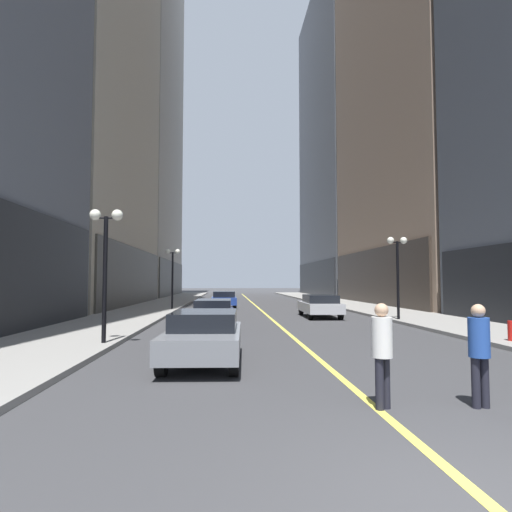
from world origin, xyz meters
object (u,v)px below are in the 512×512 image
object	(u,v)px
car_navy	(213,314)
car_blue	(224,299)
street_lamp_left_far	(173,265)
fire_hydrant_right	(512,333)
car_grey	(204,335)
street_lamp_left_near	(106,246)
street_lamp_right_mid	(397,259)
pedestrian_in_blue_hoodie	(479,347)
car_silver	(320,305)
pedestrian_in_white_shirt	(382,347)

from	to	relation	value
car_navy	car_blue	distance (m)	15.62
street_lamp_left_far	fire_hydrant_right	bearing A→B (deg)	-52.88
street_lamp_left_far	car_grey	bearing A→B (deg)	-80.53
fire_hydrant_right	car_navy	bearing A→B (deg)	153.51
street_lamp_left_near	street_lamp_right_mid	distance (m)	15.02
car_grey	pedestrian_in_blue_hoodie	xyz separation A→B (m)	(4.79, -4.26, 0.28)
car_blue	street_lamp_left_near	xyz separation A→B (m)	(-3.66, -20.16, 2.54)
pedestrian_in_blue_hoodie	street_lamp_left_far	bearing A→B (deg)	108.51
street_lamp_right_mid	fire_hydrant_right	bearing A→B (deg)	-86.54
car_silver	street_lamp_right_mid	world-z (taller)	street_lamp_right_mid
car_blue	street_lamp_left_near	bearing A→B (deg)	-100.30
car_blue	street_lamp_right_mid	xyz separation A→B (m)	(9.14, -12.31, 2.54)
car_navy	car_silver	size ratio (longest dim) A/B	0.96
street_lamp_right_mid	car_blue	bearing A→B (deg)	126.59
car_grey	car_silver	distance (m)	15.10
car_grey	pedestrian_in_white_shirt	world-z (taller)	pedestrian_in_white_shirt
car_grey	street_lamp_right_mid	size ratio (longest dim) A/B	0.99
fire_hydrant_right	car_blue	bearing A→B (deg)	115.09
street_lamp_right_mid	car_grey	bearing A→B (deg)	-131.39
street_lamp_left_near	street_lamp_left_far	size ratio (longest dim) A/B	1.00
pedestrian_in_white_shirt	fire_hydrant_right	xyz separation A→B (m)	(6.81, 6.68, -0.61)
pedestrian_in_blue_hoodie	street_lamp_right_mid	size ratio (longest dim) A/B	0.39
car_navy	street_lamp_right_mid	bearing A→B (deg)	19.22
car_navy	pedestrian_in_white_shirt	bearing A→B (deg)	-74.78
car_navy	pedestrian_in_white_shirt	world-z (taller)	pedestrian_in_white_shirt
car_grey	pedestrian_in_blue_hoodie	distance (m)	6.42
car_navy	pedestrian_in_blue_hoodie	xyz separation A→B (m)	(4.81, -11.70, 0.28)
street_lamp_left_near	car_silver	bearing A→B (deg)	49.60
street_lamp_left_near	street_lamp_right_mid	size ratio (longest dim) A/B	1.00
pedestrian_in_blue_hoodie	fire_hydrant_right	bearing A→B (deg)	52.46
car_blue	street_lamp_left_far	distance (m)	5.38
street_lamp_left_far	street_lamp_right_mid	xyz separation A→B (m)	(12.80, -9.29, 0.00)
street_lamp_left_far	street_lamp_right_mid	bearing A→B (deg)	-35.98
car_silver	street_lamp_right_mid	size ratio (longest dim) A/B	1.05
street_lamp_right_mid	car_silver	bearing A→B (deg)	137.97
car_blue	street_lamp_left_near	distance (m)	20.64
car_blue	pedestrian_in_white_shirt	size ratio (longest dim) A/B	2.41
car_grey	car_blue	xyz separation A→B (m)	(0.32, 23.04, 0.00)
car_silver	pedestrian_in_blue_hoodie	bearing A→B (deg)	-93.80
car_navy	car_blue	xyz separation A→B (m)	(0.34, 15.61, 0.00)
pedestrian_in_white_shirt	street_lamp_left_near	distance (m)	9.88
street_lamp_left_near	street_lamp_right_mid	bearing A→B (deg)	31.52
car_grey	car_blue	distance (m)	23.05
street_lamp_right_mid	fire_hydrant_right	size ratio (longest dim) A/B	5.54
pedestrian_in_blue_hoodie	pedestrian_in_white_shirt	bearing A→B (deg)	178.49
pedestrian_in_blue_hoodie	street_lamp_left_far	size ratio (longest dim) A/B	0.39
car_silver	street_lamp_left_near	xyz separation A→B (m)	(-9.34, -10.97, 2.54)
car_silver	street_lamp_left_far	world-z (taller)	street_lamp_left_far
car_blue	pedestrian_in_blue_hoodie	size ratio (longest dim) A/B	2.43
fire_hydrant_right	street_lamp_left_far	bearing A→B (deg)	127.12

